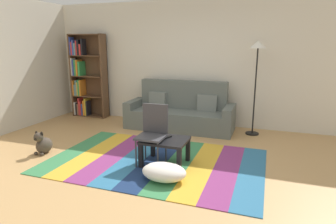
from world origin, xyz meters
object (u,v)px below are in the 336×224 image
(bookshelf, at_px, (85,78))
(tv_remote, at_px, (168,137))
(couch, at_px, (180,113))
(standing_lamp, at_px, (257,57))
(folding_chair, at_px, (153,129))
(pouf, at_px, (164,172))
(dog, at_px, (43,144))
(coffee_table, at_px, (165,144))

(bookshelf, distance_m, tv_remote, 3.66)
(couch, relative_size, bookshelf, 1.13)
(standing_lamp, bearing_deg, folding_chair, -123.63)
(pouf, distance_m, tv_remote, 0.66)
(couch, distance_m, dog, 2.77)
(couch, distance_m, coffee_table, 1.97)
(pouf, bearing_deg, couch, 102.01)
(tv_remote, bearing_deg, dog, -148.99)
(bookshelf, bearing_deg, folding_chair, -39.36)
(couch, bearing_deg, coffee_table, -79.71)
(couch, xyz_separation_m, coffee_table, (0.35, -1.93, -0.01))
(folding_chair, bearing_deg, couch, 125.10)
(pouf, bearing_deg, folding_chair, 125.07)
(couch, xyz_separation_m, tv_remote, (0.37, -1.86, 0.07))
(bookshelf, relative_size, coffee_table, 3.03)
(coffee_table, distance_m, pouf, 0.57)
(pouf, distance_m, folding_chair, 0.74)
(standing_lamp, bearing_deg, tv_remote, -120.36)
(standing_lamp, height_order, folding_chair, standing_lamp)
(dog, bearing_deg, folding_chair, 7.19)
(bookshelf, xyz_separation_m, coffee_table, (2.89, -2.22, -0.62))
(coffee_table, bearing_deg, pouf, -71.64)
(dog, bearing_deg, coffee_table, 6.61)
(pouf, relative_size, standing_lamp, 0.33)
(pouf, relative_size, dog, 1.51)
(bookshelf, relative_size, dog, 5.04)
(couch, height_order, folding_chair, couch)
(pouf, relative_size, folding_chair, 0.67)
(bookshelf, bearing_deg, coffee_table, -37.47)
(dog, distance_m, standing_lamp, 4.14)
(standing_lamp, bearing_deg, pouf, -111.25)
(coffee_table, distance_m, standing_lamp, 2.60)
(couch, bearing_deg, standing_lamp, 2.45)
(bookshelf, relative_size, standing_lamp, 1.09)
(pouf, height_order, folding_chair, folding_chair)
(bookshelf, bearing_deg, pouf, -41.68)
(bookshelf, relative_size, pouf, 3.34)
(couch, height_order, bookshelf, bookshelf)
(pouf, distance_m, dog, 2.24)
(couch, xyz_separation_m, dog, (-1.70, -2.17, -0.18))
(bookshelf, xyz_separation_m, pouf, (3.06, -2.73, -0.83))
(bookshelf, height_order, pouf, bookshelf)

